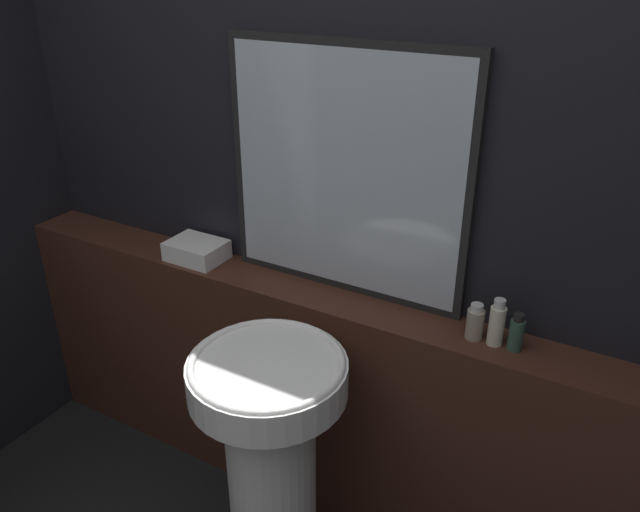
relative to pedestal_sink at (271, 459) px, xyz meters
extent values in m
cube|color=black|center=(-0.03, 0.53, 0.70)|extent=(8.00, 0.06, 2.50)
cube|color=#422319|center=(-0.03, 0.40, -0.09)|extent=(2.71, 0.20, 0.92)
cylinder|color=white|center=(0.00, 0.00, -0.14)|extent=(0.28, 0.28, 0.81)
cylinder|color=white|center=(0.00, 0.00, 0.31)|extent=(0.47, 0.47, 0.10)
torus|color=white|center=(0.00, 0.00, 0.36)|extent=(0.45, 0.45, 0.02)
cube|color=black|center=(-0.01, 0.49, 0.78)|extent=(0.84, 0.03, 0.82)
cube|color=#B2BCC6|center=(-0.01, 0.48, 0.78)|extent=(0.79, 0.02, 0.77)
cube|color=white|center=(-0.59, 0.40, 0.41)|extent=(0.21, 0.16, 0.07)
cylinder|color=gray|center=(0.47, 0.40, 0.42)|extent=(0.05, 0.05, 0.09)
cylinder|color=silver|center=(0.47, 0.40, 0.48)|extent=(0.04, 0.04, 0.02)
cylinder|color=beige|center=(0.53, 0.40, 0.44)|extent=(0.05, 0.05, 0.12)
cylinder|color=silver|center=(0.53, 0.40, 0.51)|extent=(0.03, 0.03, 0.03)
cylinder|color=#2D4C3D|center=(0.59, 0.40, 0.42)|extent=(0.04, 0.04, 0.10)
cylinder|color=black|center=(0.59, 0.40, 0.48)|extent=(0.03, 0.03, 0.02)
camera|label=1|loc=(0.85, -1.18, 1.42)|focal=35.00mm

